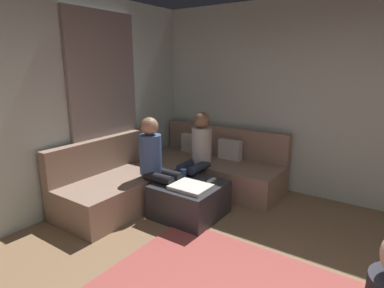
% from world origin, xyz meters
% --- Properties ---
extents(wall_back, '(6.00, 0.12, 2.70)m').
position_xyz_m(wall_back, '(0.00, 2.94, 1.35)').
color(wall_back, silver).
rests_on(wall_back, ground_plane).
extents(curtain_panel, '(0.06, 1.10, 2.50)m').
position_xyz_m(curtain_panel, '(-2.84, 1.30, 1.25)').
color(curtain_panel, gray).
rests_on(curtain_panel, ground_plane).
extents(sectional_couch, '(2.10, 2.55, 0.87)m').
position_xyz_m(sectional_couch, '(-2.08, 1.88, 0.28)').
color(sectional_couch, '#9E7F6B').
rests_on(sectional_couch, ground_plane).
extents(ottoman, '(0.76, 0.76, 0.42)m').
position_xyz_m(ottoman, '(-1.51, 1.40, 0.21)').
color(ottoman, '#333338').
rests_on(ottoman, ground_plane).
extents(folded_blanket, '(0.44, 0.36, 0.04)m').
position_xyz_m(folded_blanket, '(-1.41, 1.28, 0.44)').
color(folded_blanket, white).
rests_on(folded_blanket, ottoman).
extents(coffee_mug, '(0.08, 0.08, 0.10)m').
position_xyz_m(coffee_mug, '(-1.73, 1.58, 0.47)').
color(coffee_mug, '#334C72').
rests_on(coffee_mug, ottoman).
extents(game_remote, '(0.05, 0.15, 0.02)m').
position_xyz_m(game_remote, '(-1.33, 1.62, 0.43)').
color(game_remote, white).
rests_on(game_remote, ottoman).
extents(person_on_couch_back, '(0.30, 0.60, 1.20)m').
position_xyz_m(person_on_couch_back, '(-1.74, 1.93, 0.66)').
color(person_on_couch_back, '#2D3347').
rests_on(person_on_couch_back, ground_plane).
extents(person_on_couch_side, '(0.60, 0.30, 1.20)m').
position_xyz_m(person_on_couch_side, '(-1.93, 1.29, 0.66)').
color(person_on_couch_side, black).
rests_on(person_on_couch_side, ground_plane).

